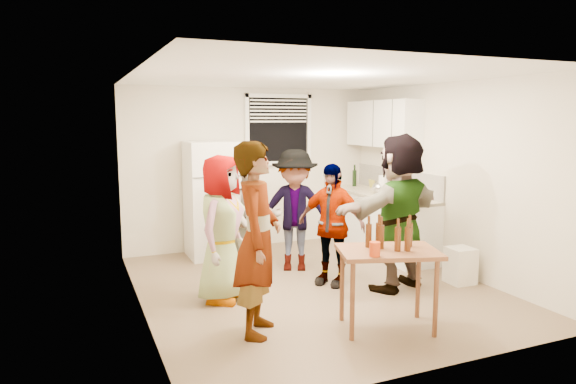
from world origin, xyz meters
name	(u,v)px	position (x,y,z in m)	size (l,w,h in m)	color
room	(313,287)	(0.00, 0.00, 0.00)	(4.00, 4.50, 2.50)	beige
window	(279,130)	(0.45, 2.21, 1.85)	(1.12, 0.10, 1.06)	white
refrigerator	(211,199)	(-0.75, 1.88, 0.85)	(0.70, 0.70, 1.70)	white
counter_lower	(380,224)	(1.70, 1.15, 0.43)	(0.60, 2.20, 0.86)	white
countertop	(381,195)	(1.70, 1.15, 0.88)	(0.64, 2.22, 0.04)	beige
backsplash	(397,181)	(1.99, 1.15, 1.08)	(0.03, 2.20, 0.36)	beige
upper_cabinets	(383,124)	(1.83, 1.35, 1.95)	(0.34, 1.60, 0.70)	white
kettle	(379,194)	(1.65, 1.13, 0.90)	(0.25, 0.21, 0.21)	silver
paper_towel	(383,194)	(1.68, 1.07, 0.90)	(0.13, 0.13, 0.28)	white
wine_bottle	(354,186)	(1.75, 2.03, 0.90)	(0.07, 0.07, 0.27)	black
beer_bottle_counter	(396,199)	(1.60, 0.62, 0.90)	(0.07, 0.07, 0.25)	#47230C
blue_cup	(402,202)	(1.49, 0.31, 0.90)	(0.10, 0.10, 0.13)	#0A22A6
picture_frame	(372,184)	(1.92, 1.75, 0.97)	(0.02, 0.16, 0.13)	gold
trash_bin	(460,263)	(1.75, -0.57, 0.25)	(0.30, 0.30, 0.45)	white
serving_table	(386,328)	(0.12, -1.39, 0.00)	(0.93, 0.62, 0.79)	brown
beer_bottle_table	(379,247)	(0.09, -1.27, 0.79)	(0.06, 0.06, 0.24)	#47230C
red_cup	(375,256)	(-0.13, -1.54, 0.79)	(0.10, 0.10, 0.13)	#C2370D
guest_grey	(222,300)	(-1.13, 0.00, 0.00)	(0.80, 1.64, 0.52)	gray
guest_stripe	(258,332)	(-1.06, -1.00, 0.00)	(0.67, 1.82, 0.44)	#141933
guest_back_left	(254,275)	(-0.50, 0.72, 0.00)	(0.73, 1.51, 0.57)	brown
guest_back_right	(295,269)	(0.10, 0.77, 0.00)	(1.05, 1.63, 0.60)	#38393D
guest_black	(330,284)	(0.26, 0.03, 0.00)	(0.88, 1.50, 0.36)	black
guest_orange	(397,288)	(0.93, -0.42, 0.00)	(1.72, 1.86, 0.55)	#DC8349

